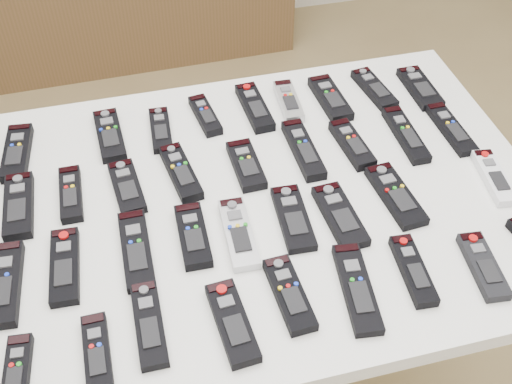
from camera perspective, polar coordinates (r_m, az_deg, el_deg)
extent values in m
plane|color=olive|center=(2.07, 1.20, -13.84)|extent=(4.00, 4.00, 0.00)
cube|color=white|center=(1.40, 0.00, -1.15)|extent=(1.25, 0.88, 0.04)
cylinder|color=beige|center=(1.95, -19.26, -4.12)|extent=(0.04, 0.04, 0.74)
cylinder|color=beige|center=(2.08, 12.58, 1.60)|extent=(0.04, 0.04, 0.74)
cube|color=black|center=(1.57, -20.48, 3.30)|extent=(0.07, 0.19, 0.02)
cube|color=black|center=(1.56, -12.88, 4.95)|extent=(0.06, 0.18, 0.02)
cube|color=black|center=(1.56, -8.47, 5.48)|extent=(0.06, 0.16, 0.02)
cube|color=black|center=(1.58, -4.54, 6.81)|extent=(0.06, 0.15, 0.02)
cube|color=black|center=(1.60, -0.12, 7.54)|extent=(0.06, 0.18, 0.02)
cube|color=#B7B7BC|center=(1.62, 2.90, 8.02)|extent=(0.05, 0.16, 0.02)
cube|color=black|center=(1.64, 6.61, 8.27)|extent=(0.07, 0.18, 0.02)
cube|color=black|center=(1.70, 10.46, 9.01)|extent=(0.07, 0.17, 0.02)
cube|color=black|center=(1.72, 14.36, 8.96)|extent=(0.06, 0.17, 0.02)
cube|color=black|center=(1.44, -20.35, -1.15)|extent=(0.06, 0.18, 0.02)
cube|color=black|center=(1.43, -16.14, -0.18)|extent=(0.05, 0.16, 0.02)
cube|color=black|center=(1.42, -11.40, 0.41)|extent=(0.07, 0.16, 0.02)
cube|color=black|center=(1.43, -6.70, 1.74)|extent=(0.07, 0.18, 0.02)
cube|color=black|center=(1.44, -0.88, 2.41)|extent=(0.06, 0.16, 0.02)
cube|color=black|center=(1.49, 4.23, 3.78)|extent=(0.05, 0.20, 0.02)
cube|color=black|center=(1.51, 8.52, 4.22)|extent=(0.06, 0.17, 0.02)
cube|color=black|center=(1.56, 13.17, 4.98)|extent=(0.05, 0.19, 0.02)
cube|color=black|center=(1.61, 16.94, 5.39)|extent=(0.05, 0.19, 0.02)
cube|color=black|center=(1.31, -21.52, -7.64)|extent=(0.07, 0.20, 0.02)
cube|color=black|center=(1.30, -16.64, -6.33)|extent=(0.06, 0.18, 0.02)
cube|color=black|center=(1.30, -10.60, -5.06)|extent=(0.06, 0.20, 0.02)
cube|color=black|center=(1.30, -5.61, -3.88)|extent=(0.06, 0.16, 0.02)
cube|color=#B7B7BC|center=(1.30, -1.56, -3.70)|extent=(0.06, 0.19, 0.02)
cube|color=black|center=(1.33, 3.32, -2.34)|extent=(0.07, 0.18, 0.02)
cube|color=black|center=(1.35, 7.48, -2.11)|extent=(0.07, 0.18, 0.02)
cube|color=black|center=(1.41, 12.31, -0.30)|extent=(0.07, 0.19, 0.02)
cube|color=silver|center=(1.51, 20.40, 1.23)|extent=(0.07, 0.17, 0.02)
cube|color=black|center=(1.19, -20.48, -14.80)|extent=(0.05, 0.14, 0.02)
cube|color=black|center=(1.17, -13.94, -13.78)|extent=(0.05, 0.16, 0.02)
cube|color=black|center=(1.19, -9.48, -11.51)|extent=(0.05, 0.18, 0.02)
cube|color=black|center=(1.17, -2.11, -11.52)|extent=(0.07, 0.18, 0.02)
cube|color=black|center=(1.21, 2.98, -9.06)|extent=(0.06, 0.17, 0.02)
cube|color=black|center=(1.23, 8.95, -8.44)|extent=(0.08, 0.21, 0.02)
cube|color=black|center=(1.28, 13.79, -6.77)|extent=(0.06, 0.17, 0.02)
cube|color=black|center=(1.32, 19.55, -6.22)|extent=(0.07, 0.16, 0.02)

